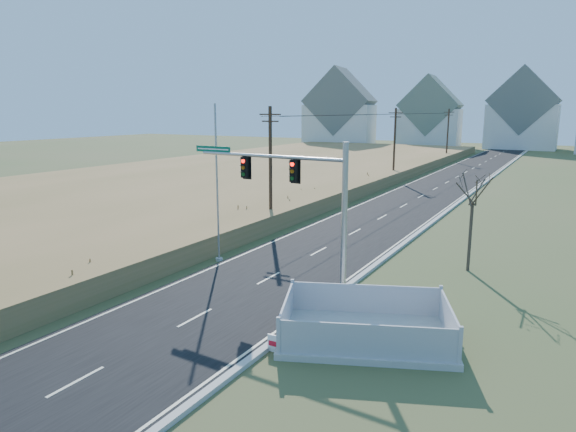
# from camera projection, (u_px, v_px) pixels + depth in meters

# --- Properties ---
(ground) EXTENTS (260.00, 260.00, 0.00)m
(ground) POSITION_uv_depth(u_px,v_px,m) (223.00, 304.00, 23.47)
(ground) COLOR #445529
(ground) RESTS_ON ground
(road) EXTENTS (8.00, 180.00, 0.06)m
(road) POSITION_uv_depth(u_px,v_px,m) (454.00, 179.00, 66.20)
(road) COLOR black
(road) RESTS_ON ground
(curb) EXTENTS (0.30, 180.00, 0.18)m
(curb) POSITION_uv_depth(u_px,v_px,m) (488.00, 180.00, 64.20)
(curb) COLOR #B2AFA8
(curb) RESTS_ON ground
(reed_marsh) EXTENTS (38.00, 110.00, 1.30)m
(reed_marsh) POSITION_uv_depth(u_px,v_px,m) (255.00, 171.00, 69.00)
(reed_marsh) COLOR #AD7D4E
(reed_marsh) RESTS_ON ground
(utility_pole_near) EXTENTS (1.80, 0.26, 9.00)m
(utility_pole_near) POSITION_uv_depth(u_px,v_px,m) (270.00, 165.00, 38.45)
(utility_pole_near) COLOR #422D1E
(utility_pole_near) RESTS_ON ground
(utility_pole_mid) EXTENTS (1.80, 0.26, 9.00)m
(utility_pole_mid) POSITION_uv_depth(u_px,v_px,m) (394.00, 143.00, 64.09)
(utility_pole_mid) COLOR #422D1E
(utility_pole_mid) RESTS_ON ground
(utility_pole_far) EXTENTS (1.80, 0.26, 9.00)m
(utility_pole_far) POSITION_uv_depth(u_px,v_px,m) (448.00, 134.00, 89.74)
(utility_pole_far) COLOR #422D1E
(utility_pole_far) RESTS_ON ground
(condo_nw) EXTENTS (17.69, 13.38, 19.05)m
(condo_nw) POSITION_uv_depth(u_px,v_px,m) (340.00, 115.00, 125.56)
(condo_nw) COLOR white
(condo_nw) RESTS_ON ground
(condo_nnw) EXTENTS (14.93, 11.17, 17.03)m
(condo_nnw) POSITION_uv_depth(u_px,v_px,m) (430.00, 118.00, 122.99)
(condo_nnw) COLOR white
(condo_nnw) RESTS_ON ground
(condo_n) EXTENTS (15.27, 10.20, 18.54)m
(condo_n) POSITION_uv_depth(u_px,v_px,m) (523.00, 115.00, 116.71)
(condo_n) COLOR white
(condo_n) RESTS_ON ground
(traffic_signal_mast) EXTENTS (9.19, 0.92, 7.32)m
(traffic_signal_mast) POSITION_uv_depth(u_px,v_px,m) (309.00, 201.00, 24.22)
(traffic_signal_mast) COLOR #9EA0A5
(traffic_signal_mast) RESTS_ON ground
(fence_enclosure) EXTENTS (7.68, 6.53, 1.49)m
(fence_enclosure) POSITION_uv_depth(u_px,v_px,m) (365.00, 332.00, 19.82)
(fence_enclosure) COLOR #B7B5AD
(fence_enclosure) RESTS_ON ground
(open_sign) EXTENTS (0.53, 0.07, 0.66)m
(open_sign) POSITION_uv_depth(u_px,v_px,m) (274.00, 344.00, 18.68)
(open_sign) COLOR white
(open_sign) RESTS_ON ground
(flagpole) EXTENTS (0.41, 0.41, 9.07)m
(flagpole) POSITION_uv_depth(u_px,v_px,m) (217.00, 200.00, 29.46)
(flagpole) COLOR #B7B5AD
(flagpole) RESTS_ON ground
(bare_tree) EXTENTS (2.18, 2.18, 5.78)m
(bare_tree) POSITION_uv_depth(u_px,v_px,m) (474.00, 187.00, 27.41)
(bare_tree) COLOR #4C3F33
(bare_tree) RESTS_ON ground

